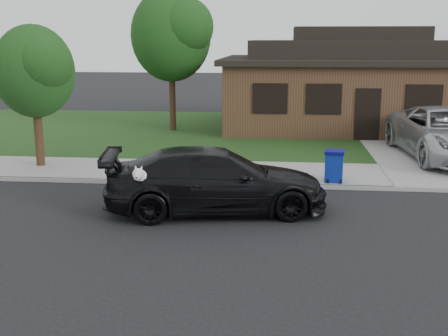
# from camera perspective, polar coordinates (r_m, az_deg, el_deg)

# --- Properties ---
(ground) EXTENTS (120.00, 120.00, 0.00)m
(ground) POSITION_cam_1_polar(r_m,az_deg,el_deg) (13.12, 3.55, -5.90)
(ground) COLOR black
(ground) RESTS_ON ground
(sidewalk) EXTENTS (60.00, 3.00, 0.12)m
(sidewalk) POSITION_cam_1_polar(r_m,az_deg,el_deg) (17.91, 4.20, -0.55)
(sidewalk) COLOR gray
(sidewalk) RESTS_ON ground
(curb) EXTENTS (60.00, 0.12, 0.12)m
(curb) POSITION_cam_1_polar(r_m,az_deg,el_deg) (16.45, 4.04, -1.77)
(curb) COLOR gray
(curb) RESTS_ON ground
(lawn) EXTENTS (60.00, 13.00, 0.13)m
(lawn) POSITION_cam_1_polar(r_m,az_deg,el_deg) (25.75, 4.71, 3.61)
(lawn) COLOR #193814
(lawn) RESTS_ON ground
(driveway) EXTENTS (4.50, 13.00, 0.14)m
(driveway) POSITION_cam_1_polar(r_m,az_deg,el_deg) (23.46, 19.38, 2.00)
(driveway) COLOR gray
(driveway) RESTS_ON ground
(sedan) EXTENTS (5.82, 3.15, 1.60)m
(sedan) POSITION_cam_1_polar(r_m,az_deg,el_deg) (13.97, -0.88, -1.27)
(sedan) COLOR black
(sedan) RESTS_ON ground
(minivan) EXTENTS (3.43, 6.59, 1.77)m
(minivan) POSITION_cam_1_polar(r_m,az_deg,el_deg) (21.13, 21.78, 3.31)
(minivan) COLOR #B8BBC0
(minivan) RESTS_ON driveway
(recycling_bin) EXTENTS (0.63, 0.64, 0.93)m
(recycling_bin) POSITION_cam_1_polar(r_m,az_deg,el_deg) (16.83, 11.12, 0.22)
(recycling_bin) COLOR navy
(recycling_bin) RESTS_ON sidewalk
(house) EXTENTS (12.60, 8.60, 4.65)m
(house) POSITION_cam_1_polar(r_m,az_deg,el_deg) (27.71, 13.26, 8.29)
(house) COLOR #422B1C
(house) RESTS_ON ground
(tree_0) EXTENTS (3.78, 3.60, 6.34)m
(tree_0) POSITION_cam_1_polar(r_m,az_deg,el_deg) (25.73, -5.07, 13.47)
(tree_0) COLOR #332114
(tree_0) RESTS_ON ground
(tree_2) EXTENTS (2.73, 2.60, 4.59)m
(tree_2) POSITION_cam_1_polar(r_m,az_deg,el_deg) (19.21, -18.53, 9.42)
(tree_2) COLOR #332114
(tree_2) RESTS_ON ground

